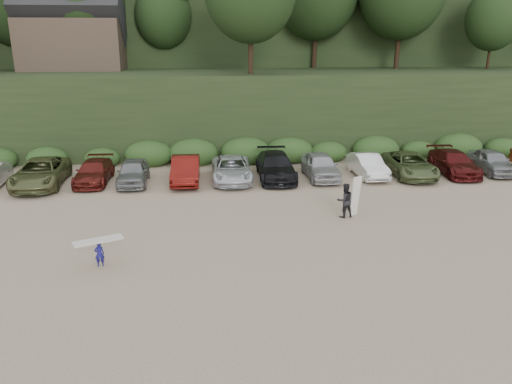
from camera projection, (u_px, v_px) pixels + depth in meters
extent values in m
plane|color=tan|center=(243.00, 241.00, 21.87)|extent=(120.00, 120.00, 0.00)
cube|color=black|center=(222.00, 107.00, 41.89)|extent=(80.00, 14.00, 6.00)
cube|color=black|center=(216.00, 43.00, 57.53)|extent=(90.00, 30.00, 16.00)
ellipsoid|color=black|center=(220.00, 5.00, 39.53)|extent=(66.00, 12.00, 10.00)
cube|color=#2B491E|center=(219.00, 155.00, 35.42)|extent=(46.20, 2.00, 1.20)
cube|color=brown|center=(75.00, 45.00, 41.14)|extent=(8.00, 6.00, 4.00)
imported|color=#5D6339|center=(41.00, 173.00, 29.84)|extent=(2.92, 5.89, 1.61)
imported|color=#5F1A15|center=(94.00, 172.00, 30.52)|extent=(1.96, 4.71, 1.36)
imported|color=gray|center=(133.00, 172.00, 30.28)|extent=(1.88, 4.41, 1.49)
imported|color=maroon|center=(186.00, 170.00, 30.63)|extent=(1.72, 4.80, 1.58)
imported|color=silver|center=(232.00, 169.00, 30.94)|extent=(2.46, 5.26, 1.46)
imported|color=black|center=(276.00, 166.00, 31.38)|extent=(2.34, 5.56, 1.60)
imported|color=#AFAFB4|center=(320.00, 166.00, 31.52)|extent=(1.91, 4.69, 1.59)
imported|color=white|center=(367.00, 165.00, 31.89)|extent=(1.70, 4.45, 1.45)
imported|color=#59693C|center=(410.00, 165.00, 32.01)|extent=(2.63, 5.39, 1.48)
imported|color=#4C1111|center=(454.00, 163.00, 32.49)|extent=(2.26, 5.18, 1.48)
imported|color=gray|center=(492.00, 161.00, 32.79)|extent=(2.13, 4.58, 1.52)
imported|color=navy|center=(99.00, 254.00, 19.32)|extent=(0.42, 0.33, 1.01)
cube|color=beige|center=(98.00, 240.00, 19.15)|extent=(1.91, 1.20, 0.07)
imported|color=black|center=(345.00, 200.00, 24.55)|extent=(0.97, 0.83, 1.74)
cube|color=silver|center=(355.00, 196.00, 24.67)|extent=(0.64, 0.56, 2.05)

